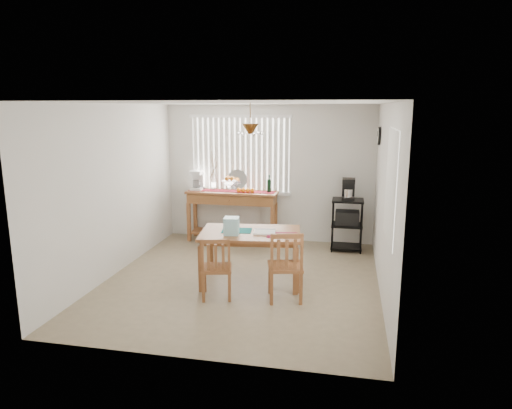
% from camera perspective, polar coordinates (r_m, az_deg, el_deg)
% --- Properties ---
extents(ground, '(4.00, 4.50, 0.01)m').
position_cam_1_polar(ground, '(6.95, -1.73, -9.44)').
color(ground, gray).
extents(room_shell, '(4.20, 4.70, 2.70)m').
position_cam_1_polar(room_shell, '(6.54, -1.77, 4.58)').
color(room_shell, silver).
rests_on(room_shell, ground).
extents(sideboard, '(1.74, 0.49, 0.98)m').
position_cam_1_polar(sideboard, '(8.74, -2.93, 0.09)').
color(sideboard, brown).
rests_on(sideboard, ground).
extents(sideboard_items, '(1.65, 0.42, 0.75)m').
position_cam_1_polar(sideboard_items, '(8.76, -4.73, 2.70)').
color(sideboard_items, maroon).
rests_on(sideboard_items, sideboard).
extents(wire_cart, '(0.55, 0.44, 0.94)m').
position_cam_1_polar(wire_cart, '(8.36, 11.32, -1.89)').
color(wire_cart, black).
rests_on(wire_cart, ground).
extents(cart_items, '(0.22, 0.26, 0.39)m').
position_cam_1_polar(cart_items, '(8.25, 11.48, 1.84)').
color(cart_items, black).
rests_on(cart_items, wire_cart).
extents(dining_table, '(1.54, 1.10, 0.77)m').
position_cam_1_polar(dining_table, '(6.65, -0.69, -4.17)').
color(dining_table, brown).
rests_on(dining_table, ground).
extents(table_items, '(1.16, 0.51, 0.25)m').
position_cam_1_polar(table_items, '(6.50, -2.02, -2.92)').
color(table_items, '#136A6B').
rests_on(table_items, dining_table).
extents(chair_left, '(0.49, 0.49, 0.87)m').
position_cam_1_polar(chair_left, '(6.20, -4.96, -7.93)').
color(chair_left, brown).
rests_on(chair_left, ground).
extents(chair_right, '(0.54, 0.54, 0.97)m').
position_cam_1_polar(chair_right, '(6.10, 3.70, -7.74)').
color(chair_right, brown).
rests_on(chair_right, ground).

